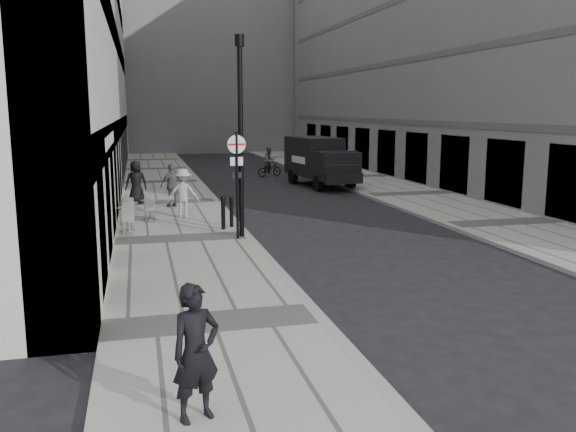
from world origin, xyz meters
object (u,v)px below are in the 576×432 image
sign_post (237,171)px  cyclist (269,165)px  lamppost (240,127)px  walking_man (196,353)px  panel_van (319,159)px

sign_post → cyclist: 18.54m
sign_post → lamppost: size_ratio=0.53×
sign_post → walking_man: bearing=-105.5°
lamppost → panel_van: (6.18, 12.30, -2.04)m
sign_post → cyclist: bearing=71.3°
walking_man → lamppost: bearing=56.2°
panel_van → lamppost: bearing=-124.0°
walking_man → sign_post: (2.24, 10.69, 1.18)m
sign_post → panel_van: sign_post is taller
cyclist → panel_van: bearing=-97.9°
lamppost → panel_van: bearing=63.3°
walking_man → panel_van: bearing=48.3°
lamppost → walking_man: bearing=-102.4°
walking_man → panel_van: panel_van is taller
lamppost → cyclist: lamppost is taller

